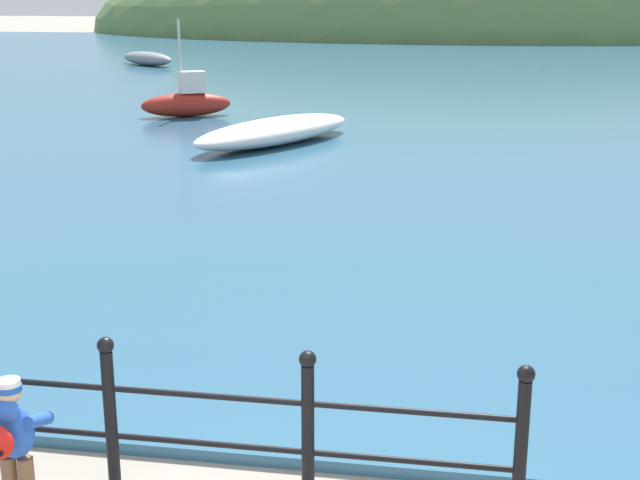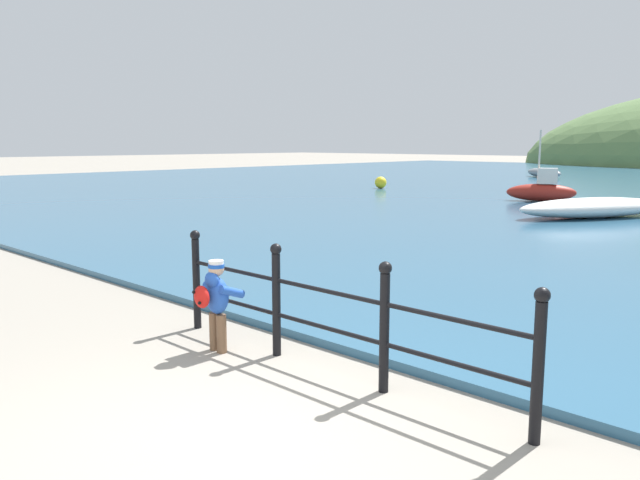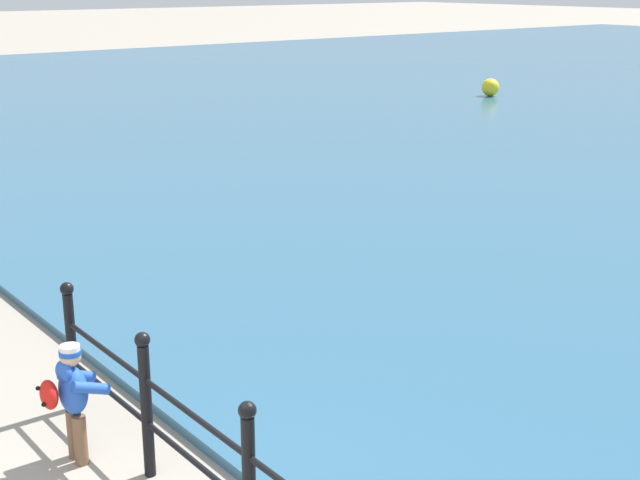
{
  "view_description": "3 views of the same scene",
  "coord_description": "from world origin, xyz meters",
  "px_view_note": "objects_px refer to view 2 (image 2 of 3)",
  "views": [
    {
      "loc": [
        1.27,
        -3.93,
        3.56
      ],
      "look_at": [
        -0.22,
        4.92,
        0.99
      ],
      "focal_mm": 50.0,
      "sensor_mm": 36.0,
      "label": 1
    },
    {
      "loc": [
        3.58,
        -2.8,
        2.24
      ],
      "look_at": [
        -2.93,
        4.02,
        0.77
      ],
      "focal_mm": 35.0,
      "sensor_mm": 36.0,
      "label": 2
    },
    {
      "loc": [
        4.55,
        -1.23,
        3.76
      ],
      "look_at": [
        -2.89,
        4.52,
        0.98
      ],
      "focal_mm": 50.0,
      "sensor_mm": 36.0,
      "label": 3
    }
  ],
  "objects_px": {
    "mooring_buoy": "(381,182)",
    "boat_far_left": "(544,173)",
    "child_in_coat": "(215,297)",
    "boat_mid_harbor": "(542,190)",
    "boat_far_right": "(594,207)"
  },
  "relations": [
    {
      "from": "mooring_buoy",
      "to": "boat_far_left",
      "type": "bearing_deg",
      "value": 83.7
    },
    {
      "from": "boat_far_left",
      "to": "mooring_buoy",
      "type": "xyz_separation_m",
      "value": [
        -1.58,
        -14.33,
        -0.02
      ]
    },
    {
      "from": "child_in_coat",
      "to": "boat_mid_harbor",
      "type": "distance_m",
      "value": 19.0
    },
    {
      "from": "boat_mid_harbor",
      "to": "mooring_buoy",
      "type": "height_order",
      "value": "boat_mid_harbor"
    },
    {
      "from": "boat_mid_harbor",
      "to": "child_in_coat",
      "type": "bearing_deg",
      "value": -75.77
    },
    {
      "from": "boat_far_left",
      "to": "boat_far_right",
      "type": "xyz_separation_m",
      "value": [
        10.1,
        -19.22,
        -0.01
      ]
    },
    {
      "from": "boat_far_left",
      "to": "boat_mid_harbor",
      "type": "height_order",
      "value": "boat_mid_harbor"
    },
    {
      "from": "boat_far_left",
      "to": "boat_far_right",
      "type": "relative_size",
      "value": 0.67
    },
    {
      "from": "boat_far_right",
      "to": "boat_mid_harbor",
      "type": "distance_m",
      "value": 5.08
    },
    {
      "from": "boat_far_left",
      "to": "boat_far_right",
      "type": "height_order",
      "value": "boat_far_left"
    },
    {
      "from": "boat_far_right",
      "to": "mooring_buoy",
      "type": "xyz_separation_m",
      "value": [
        -11.68,
        4.89,
        -0.01
      ]
    },
    {
      "from": "boat_mid_harbor",
      "to": "mooring_buoy",
      "type": "xyz_separation_m",
      "value": [
        -8.37,
        1.04,
        -0.13
      ]
    },
    {
      "from": "child_in_coat",
      "to": "boat_mid_harbor",
      "type": "relative_size",
      "value": 0.38
    },
    {
      "from": "boat_mid_harbor",
      "to": "mooring_buoy",
      "type": "relative_size",
      "value": 4.68
    },
    {
      "from": "mooring_buoy",
      "to": "boat_far_right",
      "type": "bearing_deg",
      "value": -22.74
    }
  ]
}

